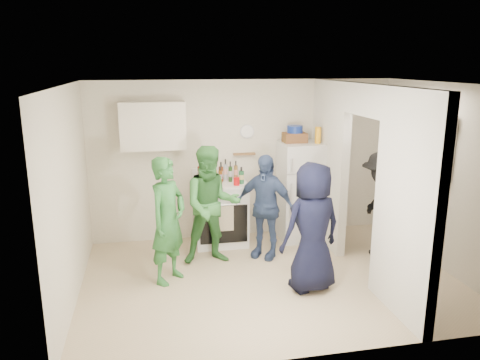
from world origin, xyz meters
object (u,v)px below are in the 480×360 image
person_nook (380,205)px  person_navy (312,227)px  stove (220,213)px  person_denim (265,206)px  person_green_left (168,220)px  wicker_basket (295,138)px  yellow_cup_stack_top (318,135)px  blue_bowl (295,129)px  person_green_center (212,206)px  fridge (300,191)px

person_nook → person_navy: bearing=-44.9°
stove → person_denim: size_ratio=0.64×
person_green_left → person_navy: 1.80m
wicker_basket → yellow_cup_stack_top: (0.32, -0.15, 0.05)m
person_denim → yellow_cup_stack_top: bearing=65.8°
blue_bowl → person_nook: 1.70m
wicker_basket → person_denim: (-0.63, -0.65, -0.87)m
person_nook → wicker_basket: bearing=-120.8°
blue_bowl → person_green_center: bearing=-153.4°
stove → person_green_left: bearing=-126.3°
person_navy → fridge: bearing=-117.7°
person_green_center → person_denim: size_ratio=1.10×
stove → person_navy: (0.86, -1.73, 0.32)m
yellow_cup_stack_top → person_navy: (-0.63, -1.60, -0.87)m
person_green_left → person_green_center: (0.62, 0.47, 0.02)m
yellow_cup_stack_top → wicker_basket: bearing=154.9°
person_navy → wicker_basket: bearing=-114.2°
blue_bowl → person_green_left: bearing=-149.9°
person_green_center → fridge: bearing=22.7°
person_navy → person_nook: person_navy is taller
person_green_left → person_navy: person_green_left is taller
fridge → yellow_cup_stack_top: (0.22, -0.10, 0.90)m
stove → person_nook: person_nook is taller
fridge → wicker_basket: bearing=153.4°
person_green_center → person_navy: (1.08, -1.05, -0.02)m
stove → person_green_left: 1.46m
fridge → wicker_basket: (-0.10, 0.05, 0.85)m
stove → wicker_basket: size_ratio=2.79×
wicker_basket → person_green_center: (-1.40, -0.70, -0.80)m
stove → person_green_left: person_green_left is taller
wicker_basket → yellow_cup_stack_top: size_ratio=1.40×
fridge → person_navy: bearing=-103.7°
yellow_cup_stack_top → person_navy: 1.93m
yellow_cup_stack_top → person_green_left: (-2.34, -1.02, -0.86)m
yellow_cup_stack_top → person_nook: (0.66, -0.83, -0.90)m
stove → yellow_cup_stack_top: bearing=-5.0°
wicker_basket → person_denim: wicker_basket is taller
fridge → blue_bowl: bearing=153.4°
fridge → person_denim: bearing=-140.6°
blue_bowl → wicker_basket: bearing=0.0°
blue_bowl → fridge: bearing=-26.6°
stove → person_denim: (0.54, -0.63, 0.27)m
person_green_left → wicker_basket: bearing=-19.5°
stove → yellow_cup_stack_top: size_ratio=3.90×
person_denim → person_nook: size_ratio=0.98×
person_green_left → person_nook: size_ratio=1.05×
yellow_cup_stack_top → person_denim: (-0.95, -0.50, -0.92)m
person_green_center → stove: bearing=71.1°
blue_bowl → stove: bearing=-179.0°
person_green_left → blue_bowl: bearing=-19.5°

